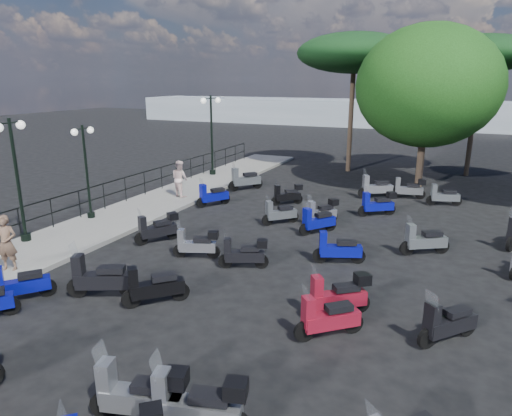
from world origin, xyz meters
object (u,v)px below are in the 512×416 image
at_px(scooter_1, 21,285).
at_px(scooter_17, 376,188).
at_px(broadleaf_tree, 428,86).
at_px(scooter_20, 338,296).
at_px(woman, 7,243).
at_px(scooter_16, 280,214).
at_px(scooter_25, 447,324).
at_px(scooter_30, 197,406).
at_px(scooter_7, 154,287).
at_px(pine_2, 354,53).
at_px(scooter_23, 409,189).
at_px(scooter_21, 424,241).
at_px(lamp_post_0, 17,173).
at_px(scooter_11, 287,195).
at_px(scooter_9, 244,254).
at_px(scooter_29, 444,196).
at_px(pine_0, 481,54).
at_px(pedestrian_far, 180,179).
at_px(scooter_5, 245,180).
at_px(scooter_10, 322,212).
at_px(scooter_13, 141,395).
at_px(scooter_14, 338,249).
at_px(scooter_22, 378,204).
at_px(lamp_post_1, 86,166).
at_px(scooter_19, 328,319).
at_px(scooter_3, 158,229).
at_px(lamp_post_2, 212,130).

distance_m(scooter_1, scooter_17, 15.57).
bearing_deg(broadleaf_tree, scooter_20, -92.17).
distance_m(woman, scooter_16, 9.29).
distance_m(scooter_25, scooter_30, 5.61).
xyz_separation_m(scooter_7, pine_2, (0.44, 19.08, 6.39)).
distance_m(scooter_16, scooter_23, 7.39).
bearing_deg(scooter_21, scooter_23, -22.12).
bearing_deg(lamp_post_0, scooter_17, 40.58).
bearing_deg(scooter_23, scooter_11, 113.10).
bearing_deg(scooter_9, scooter_29, -49.59).
height_order(scooter_1, pine_0, pine_0).
height_order(pedestrian_far, scooter_5, pedestrian_far).
height_order(scooter_23, scooter_30, scooter_30).
height_order(pedestrian_far, scooter_10, pedestrian_far).
relative_size(pedestrian_far, scooter_25, 1.32).
bearing_deg(scooter_30, scooter_11, -0.50).
bearing_deg(broadleaf_tree, scooter_1, -115.66).
bearing_deg(lamp_post_0, scooter_21, 11.44).
distance_m(scooter_13, scooter_30, 0.98).
height_order(pedestrian_far, scooter_13, pedestrian_far).
relative_size(scooter_14, scooter_22, 1.09).
bearing_deg(lamp_post_0, lamp_post_1, 79.82).
bearing_deg(scooter_11, scooter_21, -163.93).
bearing_deg(pedestrian_far, scooter_7, 141.20).
bearing_deg(scooter_25, scooter_21, -38.88).
relative_size(scooter_1, pine_2, 0.16).
bearing_deg(scooter_14, scooter_23, -28.24).
xyz_separation_m(pedestrian_far, scooter_23, (9.71, 4.49, -0.52)).
bearing_deg(scooter_14, scooter_10, 1.95).
bearing_deg(pine_0, scooter_21, -95.02).
height_order(scooter_5, pine_0, pine_0).
distance_m(scooter_19, scooter_23, 13.26).
bearing_deg(scooter_3, pedestrian_far, -31.26).
distance_m(scooter_11, broadleaf_tree, 8.70).
distance_m(scooter_17, scooter_20, 11.75).
height_order(lamp_post_1, scooter_13, lamp_post_1).
bearing_deg(scooter_13, scooter_1, 52.68).
height_order(scooter_9, scooter_29, scooter_29).
xyz_separation_m(scooter_9, scooter_23, (3.52, 10.58, 0.02)).
relative_size(scooter_14, scooter_29, 1.03).
bearing_deg(scooter_14, broadleaf_tree, -28.33).
bearing_deg(scooter_22, scooter_10, 103.52).
bearing_deg(lamp_post_0, scooter_1, -49.94).
relative_size(scooter_17, pine_0, 0.20).
xyz_separation_m(scooter_1, scooter_25, (9.89, 2.32, 0.01)).
bearing_deg(scooter_29, woman, 121.96).
xyz_separation_m(pedestrian_far, scooter_13, (7.40, -12.50, -0.48)).
height_order(lamp_post_2, scooter_10, lamp_post_2).
relative_size(scooter_10, scooter_22, 0.93).
bearing_deg(scooter_23, pine_2, 25.11).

